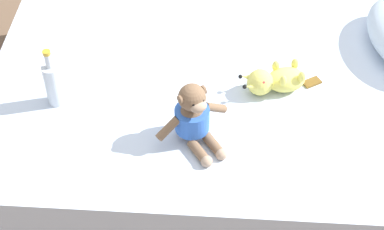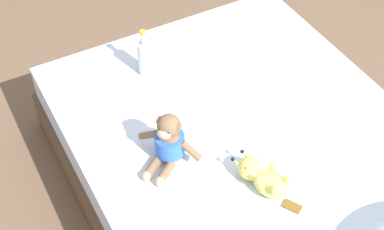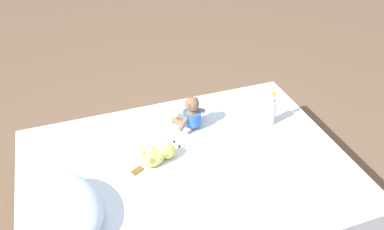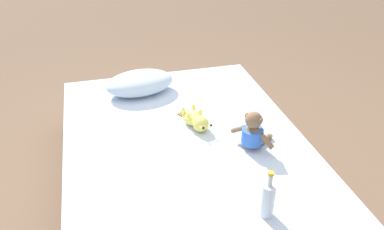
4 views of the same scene
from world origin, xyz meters
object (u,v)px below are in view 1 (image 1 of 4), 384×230
(plush_monkey, at_px, (194,118))
(bed, at_px, (234,108))
(plush_yellow_creature, at_px, (275,80))
(glass_bottle, at_px, (53,83))

(plush_monkey, bearing_deg, bed, 157.31)
(plush_monkey, xyz_separation_m, plush_yellow_creature, (-0.26, 0.29, -0.05))
(glass_bottle, bearing_deg, plush_monkey, 74.91)
(bed, bearing_deg, glass_bottle, -72.07)
(bed, distance_m, plush_monkey, 0.50)
(bed, xyz_separation_m, plush_monkey, (0.36, -0.15, 0.31))
(plush_yellow_creature, distance_m, glass_bottle, 0.82)
(plush_monkey, distance_m, glass_bottle, 0.54)
(bed, distance_m, plush_yellow_creature, 0.31)
(bed, relative_size, glass_bottle, 8.03)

